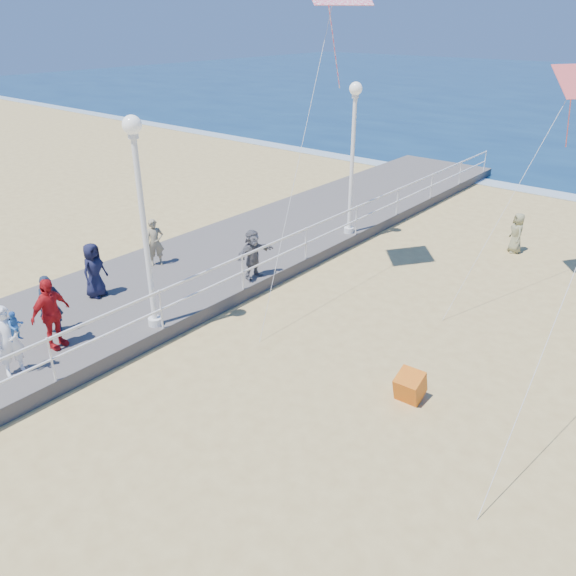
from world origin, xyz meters
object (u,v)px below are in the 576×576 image
Objects in this scene: lamp_post_far at (353,144)px; spectator_3 at (51,314)px; woman_holding_toddler at (9,341)px; spectator_0 at (50,305)px; spectator_6 at (155,242)px; box_kite at (410,388)px; spectator_5 at (253,254)px; toddler_held at (16,326)px; spectator_4 at (94,270)px; beach_walker_c at (517,233)px; lamp_post_mid at (141,205)px.

lamp_post_far is 2.95× the size of spectator_3.
woman_holding_toddler reaches higher than spectator_0.
spectator_6 is 2.56× the size of box_kite.
woman_holding_toddler is 7.25m from spectator_5.
woman_holding_toddler is 2.40× the size of toddler_held.
spectator_6 is at bearing 32.80° from toddler_held.
beach_walker_c is at bearing -45.55° from spectator_4.
lamp_post_mid is 8.87× the size of box_kite.
spectator_5 is (2.60, 3.80, -0.03)m from spectator_4.
woman_holding_toddler is (-0.67, -12.39, -2.42)m from lamp_post_far.
toddler_held is 6.36m from spectator_6.
lamp_post_far is at bearing 4.00° from spectator_5.
spectator_4 is 14.33m from beach_walker_c.
box_kite is (6.44, -7.13, -3.36)m from lamp_post_far.
spectator_5 is at bearing -37.40° from spectator_6.
spectator_0 reaches higher than box_kite.
toddler_held is at bearing -92.41° from lamp_post_far.
spectator_5 is at bearing -19.05° from spectator_3.
spectator_4 is (-1.66, 2.24, -0.10)m from spectator_3.
spectator_0 is 1.07× the size of beach_walker_c.
beach_walker_c is (5.79, 15.44, -0.52)m from woman_holding_toddler.
spectator_4 is (-0.99, 1.89, 0.03)m from spectator_0.
spectator_4 is 2.68× the size of box_kite.
spectator_4 reaches higher than beach_walker_c.
spectator_0 is at bearing 168.75° from spectator_5.
spectator_3 is at bearing -62.23° from beach_walker_c.
spectator_0 is 2.59× the size of box_kite.
spectator_4 is (-2.65, -8.98, -2.46)m from lamp_post_far.
beach_walker_c is (5.13, 3.05, -2.94)m from lamp_post_far.
lamp_post_far is (0.00, 9.00, 0.00)m from lamp_post_mid.
spectator_3 reaches higher than toddler_held.
woman_holding_toddler is at bearing 143.63° from toddler_held.
box_kite is (9.55, -0.67, -0.87)m from spectator_6.
spectator_3 is at bearing 24.06° from woman_holding_toddler.
spectator_4 is at bearing 41.77° from toddler_held.
toddler_held reaches higher than beach_walker_c.
lamp_post_far reaches higher than spectator_3.
spectator_3 reaches higher than box_kite.
spectator_4 reaches higher than spectator_5.
woman_holding_toddler is 1.23m from spectator_3.
toddler_held is 8.73m from box_kite.
spectator_4 is at bearing 54.37° from spectator_0.
box_kite is (6.49, -1.95, -0.87)m from spectator_5.
spectator_5 is at bearing -47.00° from spectator_4.
woman_holding_toddler is 16.50m from beach_walker_c.
spectator_3 is 6.11m from spectator_5.
spectator_3 is (-0.48, 1.03, -0.30)m from toddler_held.
lamp_post_far is 12.65m from woman_holding_toddler.
lamp_post_far is 11.50m from spectator_3.
lamp_post_mid is 1.00× the size of lamp_post_far.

